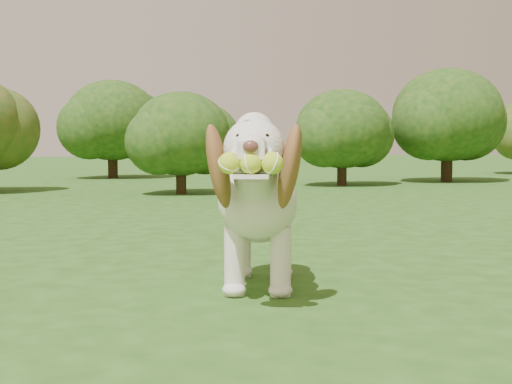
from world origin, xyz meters
name	(u,v)px	position (x,y,z in m)	size (l,w,h in m)	color
ground	(303,311)	(0.00, 0.00, 0.00)	(80.00, 80.00, 0.00)	#234714
dog	(259,198)	(-0.04, 0.50, 0.46)	(0.77, 1.30, 0.87)	silver
shrub_d	(342,129)	(4.20, 8.59, 1.00)	(1.64, 1.64, 1.70)	#382314
shrub_i	(112,120)	(0.69, 12.67, 1.24)	(2.03, 2.03, 2.10)	#382314
shrub_c	(181,134)	(1.05, 7.38, 0.88)	(1.45, 1.45, 1.50)	#382314
shrub_f	(448,115)	(6.68, 9.13, 1.29)	(2.12, 2.12, 2.20)	#382314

